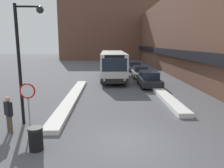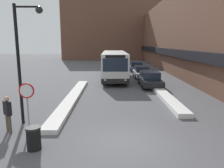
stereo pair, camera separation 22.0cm
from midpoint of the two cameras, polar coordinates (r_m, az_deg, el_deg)
The scene contains 13 objects.
ground_plane at distance 9.77m, azimuth 4.35°, elevation -15.05°, with size 160.00×160.00×0.00m, color #515156.
building_row_right at distance 34.51m, azimuth 18.24°, elevation 12.13°, with size 5.50×60.00×10.91m.
building_backdrop_far at distance 59.09m, azimuth 0.44°, elevation 13.67°, with size 26.00×8.00×14.68m.
snow_bank_left at distance 17.00m, azimuth -9.93°, elevation -3.50°, with size 0.90×13.33×0.25m.
snow_bank_right at distance 17.09m, azimuth 14.52°, elevation -3.52°, with size 0.90×8.51×0.30m.
city_bus at distance 26.37m, azimuth 0.84°, elevation 5.18°, with size 2.72×11.88×3.17m.
parked_car_front at distance 21.88m, azimuth 10.13°, elevation 1.32°, with size 1.89×4.87×1.50m.
parked_car_middle at distance 27.57m, azimuth 7.97°, elevation 3.20°, with size 1.86×4.69×1.39m.
parked_car_back at distance 33.91m, azimuth 6.42°, elevation 4.63°, with size 1.91×4.89×1.41m.
stop_sign at distance 11.37m, azimuth -20.84°, elevation -2.93°, with size 0.76×0.08×2.34m.
street_lamp at distance 11.94m, azimuth -21.63°, elevation 7.90°, with size 1.46×0.36×6.12m.
pedestrian at distance 11.45m, azimuth -25.12°, elevation -6.39°, with size 0.50×0.49×1.79m.
trash_bin at distance 9.50m, azimuth -19.14°, elevation -13.24°, with size 0.59×0.59×0.95m.
Camera 2 is at (-0.66, -8.78, 4.23)m, focal length 35.00 mm.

